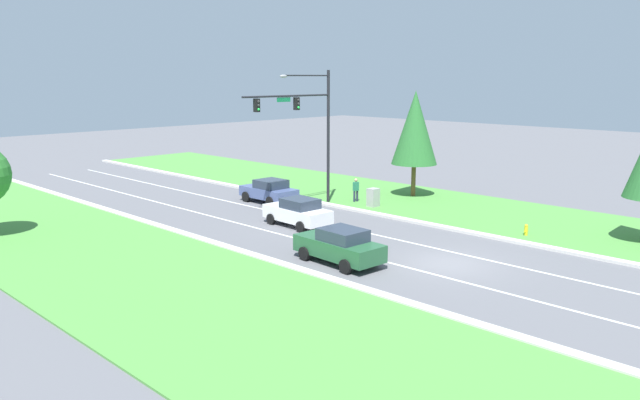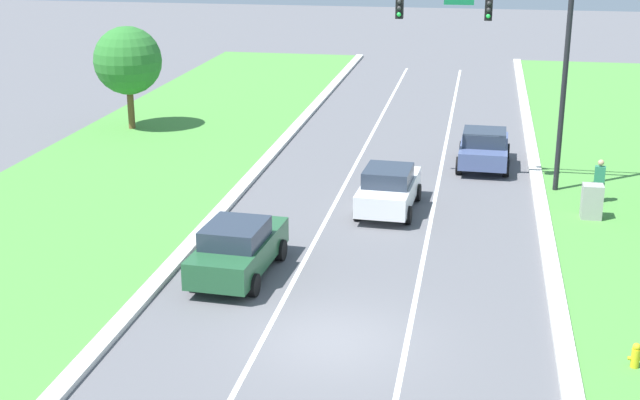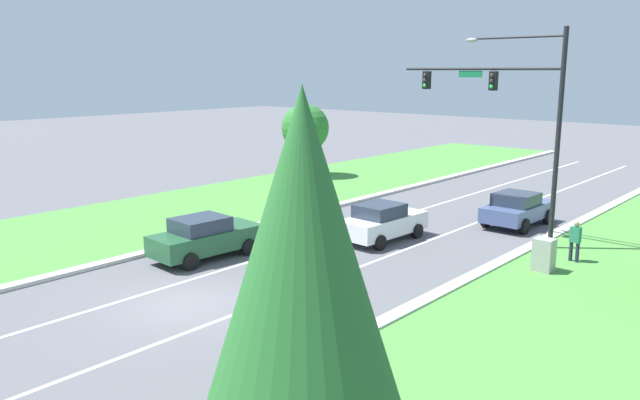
{
  "view_description": "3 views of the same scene",
  "coord_description": "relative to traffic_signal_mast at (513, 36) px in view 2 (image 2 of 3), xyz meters",
  "views": [
    {
      "loc": [
        -23.94,
        -15.26,
        8.51
      ],
      "look_at": [
        0.37,
        8.71,
        1.74
      ],
      "focal_mm": 35.0,
      "sensor_mm": 36.0,
      "label": 1
    },
    {
      "loc": [
        3.28,
        -19.92,
        10.33
      ],
      "look_at": [
        -1.26,
        4.83,
        2.09
      ],
      "focal_mm": 50.0,
      "sensor_mm": 36.0,
      "label": 2
    },
    {
      "loc": [
        15.51,
        -11.19,
        7.26
      ],
      "look_at": [
        -1.09,
        7.74,
        2.03
      ],
      "focal_mm": 35.0,
      "sensor_mm": 36.0,
      "label": 3
    }
  ],
  "objects": [
    {
      "name": "curb_strip_left",
      "position": [
        -9.98,
        -13.76,
        -5.8
      ],
      "size": [
        0.5,
        90.0,
        0.15
      ],
      "color": "beige",
      "rests_on": "ground_plane"
    },
    {
      "name": "lane_stripe_inner_left",
      "position": [
        -6.13,
        -13.76,
        -5.87
      ],
      "size": [
        0.14,
        81.0,
        0.01
      ],
      "color": "white",
      "rests_on": "ground_plane"
    },
    {
      "name": "pedestrian",
      "position": [
        3.37,
        -1.27,
        -4.94
      ],
      "size": [
        0.41,
        0.27,
        1.69
      ],
      "rotation": [
        0.0,
        0.0,
        3.01
      ],
      "color": "#232842",
      "rests_on": "ground_plane"
    },
    {
      "name": "ground_plane",
      "position": [
        -4.33,
        -13.76,
        -5.87
      ],
      "size": [
        160.0,
        160.0,
        0.0
      ],
      "primitive_type": "plane",
      "color": "#5B5B60"
    },
    {
      "name": "white_sedan",
      "position": [
        -4.11,
        -3.4,
        -5.05
      ],
      "size": [
        2.14,
        4.35,
        1.65
      ],
      "rotation": [
        0.0,
        0.0,
        -0.05
      ],
      "color": "white",
      "rests_on": "ground_plane"
    },
    {
      "name": "curb_strip_right",
      "position": [
        1.32,
        -13.76,
        -5.8
      ],
      "size": [
        0.5,
        90.0,
        0.15
      ],
      "color": "beige",
      "rests_on": "ground_plane"
    },
    {
      "name": "utility_cabinet",
      "position": [
        2.94,
        -3.17,
        -5.23
      ],
      "size": [
        0.7,
        0.6,
        1.29
      ],
      "color": "#9E9E99",
      "rests_on": "ground_plane"
    },
    {
      "name": "lane_stripe_inner_right",
      "position": [
        -2.53,
        -13.76,
        -5.87
      ],
      "size": [
        0.14,
        81.0,
        0.01
      ],
      "color": "white",
      "rests_on": "ground_plane"
    },
    {
      "name": "slate_blue_sedan",
      "position": [
        -0.8,
        2.96,
        -5.04
      ],
      "size": [
        2.2,
        4.22,
        1.62
      ],
      "rotation": [
        0.0,
        0.0,
        -0.02
      ],
      "color": "#475684",
      "rests_on": "ground_plane"
    },
    {
      "name": "oak_near_left_tree",
      "position": [
        -17.83,
        6.61,
        -2.48
      ],
      "size": [
        3.27,
        3.27,
        5.05
      ],
      "color": "brown",
      "rests_on": "ground_plane"
    },
    {
      "name": "traffic_signal_mast",
      "position": [
        0.0,
        0.0,
        0.0
      ],
      "size": [
        7.36,
        0.41,
        8.95
      ],
      "color": "black",
      "rests_on": "ground_plane"
    },
    {
      "name": "forest_sedan",
      "position": [
        -7.82,
        -10.12,
        -5.02
      ],
      "size": [
        2.21,
        4.55,
        1.68
      ],
      "rotation": [
        0.0,
        0.0,
        -0.06
      ],
      "color": "#235633",
      "rests_on": "ground_plane"
    },
    {
      "name": "fire_hydrant",
      "position": [
        2.86,
        -13.98,
        -5.53
      ],
      "size": [
        0.34,
        0.2,
        0.7
      ],
      "color": "gold",
      "rests_on": "ground_plane"
    }
  ]
}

